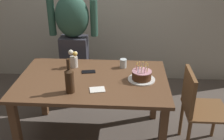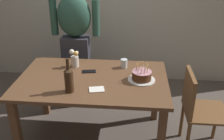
{
  "view_description": "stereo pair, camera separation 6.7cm",
  "coord_description": "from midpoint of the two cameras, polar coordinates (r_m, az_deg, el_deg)",
  "views": [
    {
      "loc": [
        0.34,
        -2.33,
        1.96
      ],
      "look_at": [
        0.2,
        0.0,
        0.84
      ],
      "focal_mm": 42.22,
      "sensor_mm": 36.0,
      "label": 1
    },
    {
      "loc": [
        0.41,
        -2.32,
        1.96
      ],
      "look_at": [
        0.2,
        0.0,
        0.84
      ],
      "focal_mm": 42.22,
      "sensor_mm": 36.0,
      "label": 2
    }
  ],
  "objects": [
    {
      "name": "cell_phone",
      "position": [
        2.79,
        -4.3,
        -0.32
      ],
      "size": [
        0.15,
        0.1,
        0.01
      ],
      "primitive_type": "cube",
      "rotation": [
        0.0,
        0.0,
        0.18
      ],
      "color": "black",
      "rests_on": "dining_table"
    },
    {
      "name": "water_glass_near",
      "position": [
        2.86,
        3.29,
        1.41
      ],
      "size": [
        0.07,
        0.07,
        0.1
      ],
      "primitive_type": "cylinder",
      "color": "silver",
      "rests_on": "dining_table"
    },
    {
      "name": "napkin_stack",
      "position": [
        2.44,
        -2.56,
        -4.24
      ],
      "size": [
        0.16,
        0.13,
        0.01
      ],
      "primitive_type": "cube",
      "rotation": [
        0.0,
        0.0,
        0.22
      ],
      "color": "white",
      "rests_on": "dining_table"
    },
    {
      "name": "ground_plane",
      "position": [
        3.06,
        -3.11,
        -14.18
      ],
      "size": [
        10.0,
        10.0,
        0.0
      ],
      "primitive_type": "plane",
      "color": "#564C44"
    },
    {
      "name": "flower_vase",
      "position": [
        2.89,
        -7.44,
        2.42
      ],
      "size": [
        0.1,
        0.08,
        0.2
      ],
      "color": "silver",
      "rests_on": "dining_table"
    },
    {
      "name": "person_man_bearded",
      "position": [
        3.34,
        -7.32,
        6.42
      ],
      "size": [
        0.61,
        0.27,
        1.66
      ],
      "rotation": [
        0.0,
        0.0,
        3.14
      ],
      "color": "#33333D",
      "rests_on": "ground_plane"
    },
    {
      "name": "wine_bottle",
      "position": [
        2.38,
        -8.52,
        -1.97
      ],
      "size": [
        0.08,
        0.08,
        0.33
      ],
      "color": "#382314",
      "rests_on": "dining_table"
    },
    {
      "name": "dining_chair",
      "position": [
        2.75,
        18.65,
        -7.5
      ],
      "size": [
        0.42,
        0.42,
        0.87
      ],
      "rotation": [
        0.0,
        0.0,
        1.57
      ],
      "color": "brown",
      "rests_on": "ground_plane"
    },
    {
      "name": "birthday_cake",
      "position": [
        2.61,
        7.17,
        -1.31
      ],
      "size": [
        0.27,
        0.27,
        0.18
      ],
      "color": "white",
      "rests_on": "dining_table"
    },
    {
      "name": "dining_table",
      "position": [
        2.7,
        -3.43,
        -3.63
      ],
      "size": [
        1.5,
        0.96,
        0.74
      ],
      "color": "brown",
      "rests_on": "ground_plane"
    }
  ]
}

